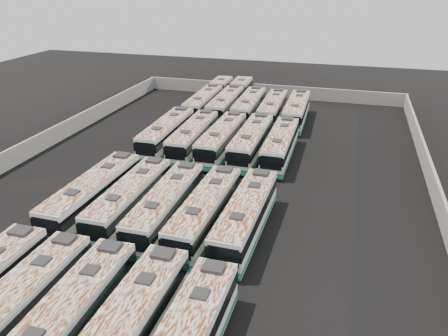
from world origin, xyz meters
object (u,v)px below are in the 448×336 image
bus_midback_left (193,137)px  bus_back_right (273,109)px  bus_midfront_center (166,206)px  bus_back_center (249,107)px  bus_midfront_left (130,199)px  bus_midback_far_right (280,145)px  bus_midback_center (222,139)px  bus_back_far_right (297,111)px  bus_midfront_far_left (93,194)px  bus_midback_right (251,142)px  bus_front_right (125,333)px  bus_front_left (16,309)px  bus_midfront_far_right (246,216)px  bus_back_far_left (210,98)px  bus_back_left (231,99)px  bus_front_center (68,320)px  bus_midfront_right (206,211)px  bus_midback_far_left (167,133)px

bus_midback_left → bus_back_right: (7.12, 14.46, -0.03)m
bus_midfront_center → bus_back_center: bearing=89.4°
bus_midfront_left → bus_midback_far_right: 19.88m
bus_midback_center → bus_midfront_center: bearing=-89.1°
bus_midfront_left → bus_back_far_right: (10.57, 30.95, 0.05)m
bus_midfront_far_left → bus_midback_right: (10.67, 17.07, -0.01)m
bus_back_far_right → bus_midback_center: bearing=-117.6°
bus_midfront_center → bus_midback_center: (-0.02, 17.00, 0.05)m
bus_front_right → bus_back_center: 45.51m
bus_midback_far_right → bus_back_far_right: (0.00, 14.11, 0.05)m
bus_front_left → bus_midfront_far_right: (10.63, 14.28, 0.02)m
bus_midfront_far_right → bus_midback_right: bearing=102.6°
bus_back_far_left → bus_back_left: bus_back_left is taller
bus_front_center → bus_midfront_center: size_ratio=1.01×
bus_front_left → bus_midfront_center: size_ratio=1.00×
bus_front_left → bus_midback_far_right: bus_front_left is taller
bus_front_left → bus_front_right: bus_front_right is taller
bus_midback_left → bus_back_left: size_ratio=0.64×
bus_back_left → bus_midback_left: bearing=-90.8°
bus_front_center → bus_midfront_far_right: (7.09, 14.28, 0.01)m
bus_midback_left → bus_back_left: (-0.11, 17.83, 0.01)m
bus_midfront_center → bus_back_right: (3.51, 31.36, -0.00)m
bus_front_center → bus_midback_far_right: bus_front_center is taller
bus_front_center → bus_back_left: (-3.65, 48.83, 0.03)m
bus_front_right → bus_back_left: 49.35m
bus_midfront_right → bus_back_far_right: 31.38m
bus_midfront_left → bus_midfront_far_right: 10.55m
bus_front_center → bus_midfront_far_left: bearing=115.4°
bus_midfront_far_left → bus_back_right: bus_midfront_far_left is taller
bus_midback_right → bus_midfront_far_right: bearing=-78.4°
bus_front_left → bus_midback_far_right: size_ratio=1.00×
bus_midback_far_left → bus_back_far_left: bearing=89.1°
bus_front_right → bus_midback_right: 31.22m
bus_back_right → bus_back_far_right: (3.52, -0.14, 0.05)m
bus_midfront_left → bus_front_right: bearing=-63.8°
bus_midfront_right → bus_midback_far_right: 17.43m
bus_front_center → bus_midfront_center: 14.11m
bus_midfront_right → bus_midback_far_left: size_ratio=0.97×
bus_front_center → bus_back_left: size_ratio=0.63×
bus_front_left → bus_back_left: 48.83m
bus_midfront_right → bus_midfront_far_right: bearing=3.6°
bus_front_center → bus_midback_center: (0.06, 31.11, 0.03)m
bus_midfront_right → bus_back_left: (-7.29, 34.69, 0.03)m
bus_midfront_right → bus_back_far_left: bearing=108.7°
bus_midfront_left → bus_midfront_center: size_ratio=0.99×
bus_midfront_right → bus_back_far_left: 36.23m
bus_midback_center → bus_midback_right: 3.59m
bus_midfront_right → bus_midback_center: 17.34m
bus_front_right → bus_midfront_right: 14.12m
bus_front_left → bus_midfront_left: (0.08, 14.38, -0.01)m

